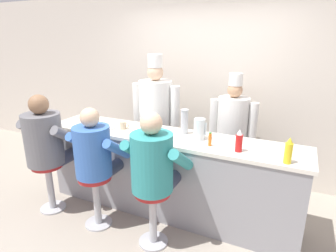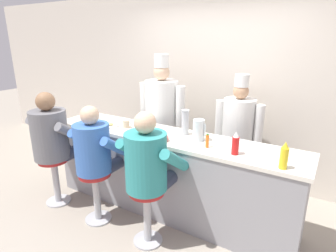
% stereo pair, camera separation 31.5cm
% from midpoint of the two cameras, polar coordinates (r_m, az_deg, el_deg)
% --- Properties ---
extents(ground_plane, '(20.00, 20.00, 0.00)m').
position_cam_midpoint_polar(ground_plane, '(3.45, -5.23, -19.01)').
color(ground_plane, '#9E9384').
extents(wall_back, '(10.00, 0.06, 2.70)m').
position_cam_midpoint_polar(wall_back, '(4.25, 5.11, 8.01)').
color(wall_back, beige).
rests_on(wall_back, ground_plane).
extents(diner_counter, '(3.08, 0.62, 0.98)m').
position_cam_midpoint_polar(diner_counter, '(3.41, -2.81, -9.63)').
color(diner_counter, gray).
rests_on(diner_counter, ground_plane).
extents(ketchup_bottle_red, '(0.07, 0.07, 0.23)m').
position_cam_midpoint_polar(ketchup_bottle_red, '(2.78, 11.12, -3.11)').
color(ketchup_bottle_red, red).
rests_on(ketchup_bottle_red, diner_counter).
extents(mustard_bottle_yellow, '(0.07, 0.07, 0.24)m').
position_cam_midpoint_polar(mustard_bottle_yellow, '(2.63, 20.19, -4.91)').
color(mustard_bottle_yellow, yellow).
rests_on(mustard_bottle_yellow, diner_counter).
extents(hot_sauce_bottle_orange, '(0.03, 0.03, 0.15)m').
position_cam_midpoint_polar(hot_sauce_bottle_orange, '(2.89, 5.47, -2.79)').
color(hot_sauce_bottle_orange, orange).
rests_on(hot_sauce_bottle_orange, diner_counter).
extents(water_pitcher_clear, '(0.14, 0.12, 0.23)m').
position_cam_midpoint_polar(water_pitcher_clear, '(3.05, 3.49, -0.68)').
color(water_pitcher_clear, silver).
rests_on(water_pitcher_clear, diner_counter).
extents(breakfast_plate, '(0.23, 0.23, 0.05)m').
position_cam_midpoint_polar(breakfast_plate, '(3.57, -15.03, -0.29)').
color(breakfast_plate, white).
rests_on(breakfast_plate, diner_counter).
extents(cereal_bowl, '(0.16, 0.16, 0.05)m').
position_cam_midpoint_polar(cereal_bowl, '(3.03, -4.12, -2.66)').
color(cereal_bowl, '#B24C47').
rests_on(cereal_bowl, diner_counter).
extents(coffee_mug_tan, '(0.13, 0.08, 0.09)m').
position_cam_midpoint_polar(coffee_mug_tan, '(3.48, -11.64, 0.10)').
color(coffee_mug_tan, beige).
rests_on(coffee_mug_tan, diner_counter).
extents(cup_stack_steel, '(0.09, 0.09, 0.29)m').
position_cam_midpoint_polar(cup_stack_steel, '(3.22, 0.57, 0.85)').
color(cup_stack_steel, '#B7BABF').
rests_on(cup_stack_steel, diner_counter).
extents(diner_seated_grey, '(0.65, 0.64, 1.45)m').
position_cam_midpoint_polar(diner_seated_grey, '(3.65, -25.76, -2.93)').
color(diner_seated_grey, '#B2B5BA').
rests_on(diner_seated_grey, ground_plane).
extents(diner_seated_blue, '(0.59, 0.58, 1.37)m').
position_cam_midpoint_polar(diner_seated_blue, '(3.16, -17.43, -5.69)').
color(diner_seated_blue, '#B2B5BA').
rests_on(diner_seated_blue, ground_plane).
extents(diner_seated_teal, '(0.62, 0.61, 1.41)m').
position_cam_midpoint_polar(diner_seated_teal, '(2.75, -6.24, -8.12)').
color(diner_seated_teal, '#B2B5BA').
rests_on(diner_seated_teal, ground_plane).
extents(cook_in_whites_near, '(0.72, 0.46, 1.84)m').
position_cam_midpoint_polar(cook_in_whites_near, '(3.96, -4.78, 2.29)').
color(cook_in_whites_near, '#232328').
rests_on(cook_in_whites_near, ground_plane).
extents(cook_in_whites_far, '(0.63, 0.41, 1.62)m').
position_cam_midpoint_polar(cook_in_whites_far, '(3.80, 10.63, -0.53)').
color(cook_in_whites_far, '#232328').
rests_on(cook_in_whites_far, ground_plane).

